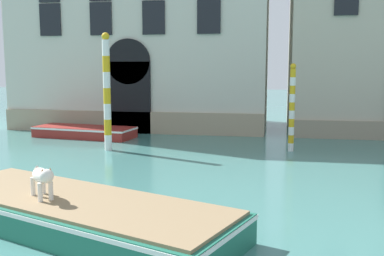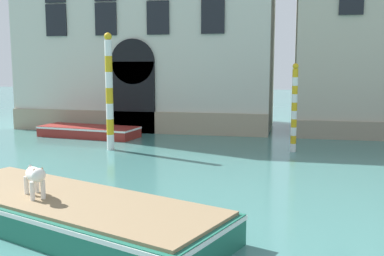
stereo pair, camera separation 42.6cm
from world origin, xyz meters
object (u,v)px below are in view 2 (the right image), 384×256
at_px(dog_on_deck, 35,176).
at_px(boat_moored_near_palazzo, 89,131).
at_px(boat_foreground, 68,211).
at_px(mooring_pole_0, 109,92).
at_px(mooring_pole_1, 294,108).

distance_m(dog_on_deck, boat_moored_near_palazzo, 11.78).
height_order(boat_foreground, mooring_pole_0, mooring_pole_0).
height_order(boat_foreground, mooring_pole_1, mooring_pole_1).
bearing_deg(boat_foreground, mooring_pole_1, 84.49).
bearing_deg(boat_foreground, boat_moored_near_palazzo, 133.62).
distance_m(boat_foreground, mooring_pole_1, 10.26).
distance_m(dog_on_deck, mooring_pole_0, 8.51).
relative_size(mooring_pole_0, mooring_pole_1, 1.34).
bearing_deg(boat_foreground, mooring_pole_0, 127.22).
distance_m(boat_moored_near_palazzo, mooring_pole_0, 4.09).
relative_size(dog_on_deck, boat_moored_near_palazzo, 0.16).
height_order(boat_moored_near_palazzo, mooring_pole_0, mooring_pole_0).
relative_size(boat_moored_near_palazzo, mooring_pole_1, 1.43).
relative_size(boat_foreground, boat_moored_near_palazzo, 1.52).
distance_m(mooring_pole_0, mooring_pole_1, 6.99).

